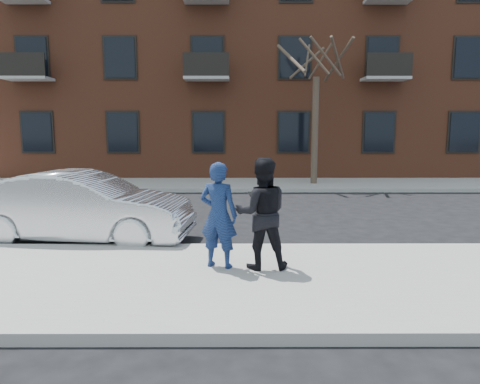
{
  "coord_description": "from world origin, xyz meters",
  "views": [
    {
      "loc": [
        1.46,
        -6.21,
        2.25
      ],
      "look_at": [
        1.48,
        0.4,
        1.3
      ],
      "focal_mm": 32.0,
      "sensor_mm": 36.0,
      "label": 1
    }
  ],
  "objects_px": {
    "street_tree": "(317,46)",
    "man_peacoat": "(262,213)",
    "man_hoodie": "(219,215)",
    "silver_sedan": "(83,207)"
  },
  "relations": [
    {
      "from": "street_tree",
      "to": "man_peacoat",
      "type": "relative_size",
      "value": 3.99
    },
    {
      "from": "street_tree",
      "to": "man_hoodie",
      "type": "xyz_separation_m",
      "value": [
        -3.35,
        -10.76,
        -4.55
      ]
    },
    {
      "from": "street_tree",
      "to": "man_hoodie",
      "type": "bearing_deg",
      "value": -107.31
    },
    {
      "from": "street_tree",
      "to": "man_peacoat",
      "type": "distance_m",
      "value": 12.02
    },
    {
      "from": "street_tree",
      "to": "silver_sedan",
      "type": "relative_size",
      "value": 1.55
    },
    {
      "from": "street_tree",
      "to": "man_hoodie",
      "type": "distance_m",
      "value": 12.16
    },
    {
      "from": "street_tree",
      "to": "silver_sedan",
      "type": "distance_m",
      "value": 11.71
    },
    {
      "from": "man_hoodie",
      "to": "man_peacoat",
      "type": "height_order",
      "value": "man_peacoat"
    },
    {
      "from": "silver_sedan",
      "to": "man_hoodie",
      "type": "relative_size",
      "value": 2.67
    },
    {
      "from": "man_hoodie",
      "to": "street_tree",
      "type": "bearing_deg",
      "value": -88.83
    }
  ]
}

